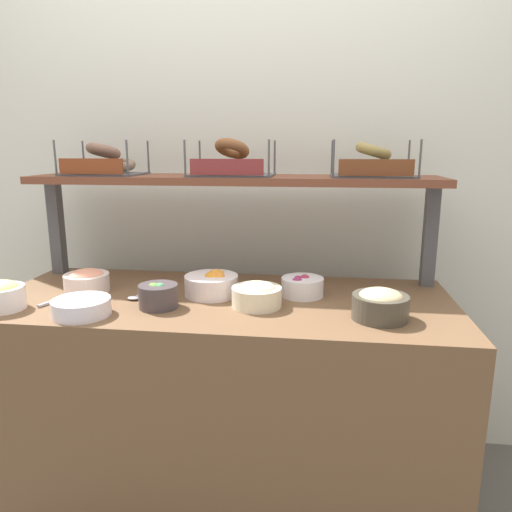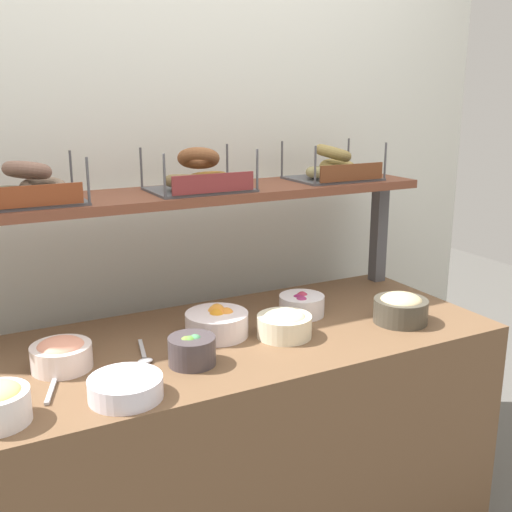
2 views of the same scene
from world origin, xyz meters
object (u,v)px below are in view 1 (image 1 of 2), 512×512
Objects in this scene: bowl_cream_cheese at (81,305)px; serving_spoon_by_edge at (140,295)px; bowl_potato_salad at (257,294)px; bowl_veggie_mix at (158,295)px; bowl_hummus at (380,304)px; bagel_basket_poppy at (104,164)px; serving_spoon_near_plate at (66,296)px; bagel_basket_everything at (372,165)px; bowl_egg_salad at (1,295)px; bagel_basket_cinnamon_raisin at (231,164)px; bowl_beet_salad at (302,286)px; bowl_fruit_salad at (212,284)px; bowl_lox_spread at (87,281)px.

bowl_cream_cheese is 0.25m from serving_spoon_by_edge.
bowl_potato_salad is 0.34m from bowl_veggie_mix.
bagel_basket_poppy reaches higher than bowl_hummus.
serving_spoon_near_plate is 1.26m from bagel_basket_everything.
bowl_veggie_mix is (-0.34, -0.06, 0.00)m from bowl_potato_salad.
bowl_veggie_mix is at bearing -43.89° from serving_spoon_by_edge.
bowl_egg_salad is at bearing -158.91° from bagel_basket_everything.
bowl_cream_cheese is at bearing -130.15° from bagel_basket_cinnamon_raisin.
bowl_hummus is at bearing -20.23° from bagel_basket_poppy.
serving_spoon_by_edge is (0.12, 0.21, -0.03)m from bowl_cream_cheese.
bowl_egg_salad reaches higher than bowl_beet_salad.
bowl_egg_salad is 0.96m from bagel_basket_cinnamon_raisin.
serving_spoon_near_plate is at bearing -167.99° from bowl_fruit_salad.
bowl_veggie_mix reaches higher than bowl_beet_salad.
bowl_beet_salad is 0.55m from bagel_basket_everything.
bowl_veggie_mix is at bearing -116.54° from bagel_basket_cinnamon_raisin.
bagel_basket_everything is at bearing 17.29° from serving_spoon_near_plate.
bowl_fruit_salad is at bearing 12.01° from serving_spoon_near_plate.
serving_spoon_by_edge is 1.01m from bagel_basket_everything.
serving_spoon_near_plate is (-0.15, 0.16, -0.03)m from bowl_cream_cheese.
bagel_basket_cinnamon_raisin is at bearing 80.09° from bowl_fruit_salad.
bowl_veggie_mix reaches higher than serving_spoon_by_edge.
bowl_potato_salad is 0.42m from bowl_hummus.
bagel_basket_cinnamon_raisin is 0.55m from bagel_basket_everything.
bowl_fruit_salad is at bearing -158.24° from bagel_basket_everything.
serving_spoon_by_edge is (-0.60, -0.09, -0.03)m from bowl_beet_salad.
bagel_basket_poppy is at bearing 131.83° from bowl_veggie_mix.
bagel_basket_poppy is at bearing 179.47° from bagel_basket_cinnamon_raisin.
bowl_lox_spread is at bearing 66.45° from serving_spoon_near_plate.
bowl_fruit_salad reaches higher than bowl_cream_cheese.
bowl_beet_salad is 0.96m from bagel_basket_poppy.
bowl_fruit_salad is at bearing -99.91° from bagel_basket_cinnamon_raisin.
serving_spoon_near_plate is (-0.53, -0.11, -0.04)m from bowl_fruit_salad.
bowl_egg_salad reaches higher than bowl_fruit_salad.
serving_spoon_by_edge is at bearing 11.12° from serving_spoon_near_plate.
bowl_hummus is 1.12m from serving_spoon_near_plate.
bowl_hummus is at bearing -8.35° from bowl_lox_spread.
bowl_cream_cheese is at bearing -76.25° from bagel_basket_poppy.
bagel_basket_everything is at bearing 13.42° from bowl_lox_spread.
bowl_veggie_mix is at bearing 9.63° from bowl_egg_salad.
bowl_hummus is 1.04× the size of serving_spoon_by_edge.
bowl_lox_spread is at bearing -176.19° from bowl_beet_salad.
serving_spoon_near_plate is (-0.04, -0.09, -0.04)m from bowl_lox_spread.
bowl_hummus is at bearing -3.48° from serving_spoon_near_plate.
bowl_cream_cheese is (0.30, -0.02, -0.01)m from bowl_egg_salad.
bagel_basket_everything reaches higher than serving_spoon_near_plate.
bowl_egg_salad is at bearing -110.59° from bagel_basket_poppy.
bowl_potato_salad is 0.96× the size of bowl_hummus.
bowl_beet_salad is 0.93× the size of serving_spoon_near_plate.
serving_spoon_near_plate is 0.54× the size of bagel_basket_everything.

